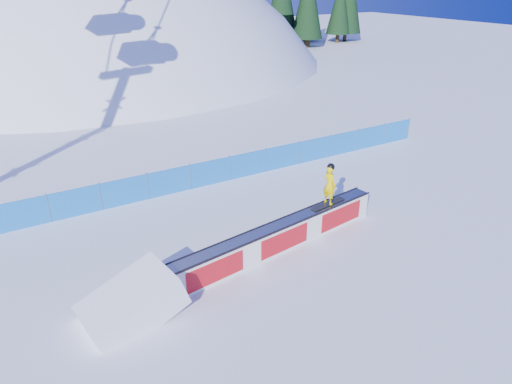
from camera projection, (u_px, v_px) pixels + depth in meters
ground at (302, 213)px, 18.79m from camera, size 160.00×160.00×0.00m
snow_hill at (106, 203)px, 59.15m from camera, size 64.00×64.00×64.00m
safety_fence at (248, 164)px, 22.02m from camera, size 22.05×0.05×1.30m
rail_box at (279, 237)px, 16.08m from camera, size 8.93×1.84×1.07m
snow_ramp at (134, 315)px, 13.17m from camera, size 3.08×2.16×1.79m
snowboarder at (329, 184)px, 16.85m from camera, size 1.60×0.61×1.65m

